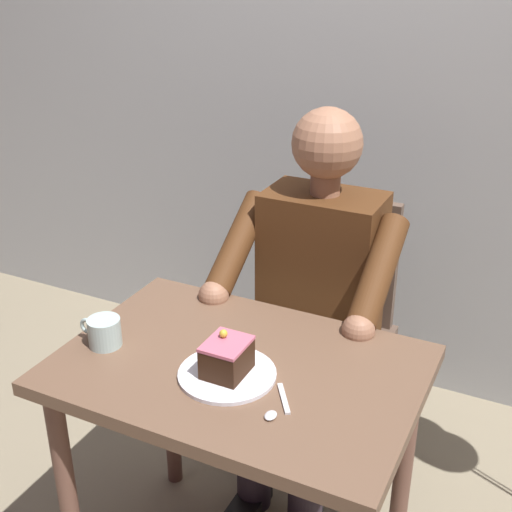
# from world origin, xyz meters

# --- Properties ---
(dining_table) EXTENTS (0.89, 0.61, 0.74)m
(dining_table) POSITION_xyz_m (0.00, 0.00, 0.62)
(dining_table) COLOR brown
(dining_table) RESTS_ON ground
(chair) EXTENTS (0.42, 0.42, 0.92)m
(chair) POSITION_xyz_m (0.00, -0.66, 0.51)
(chair) COLOR brown
(chair) RESTS_ON ground
(seated_person) EXTENTS (0.53, 0.58, 1.26)m
(seated_person) POSITION_xyz_m (-0.00, -0.49, 0.66)
(seated_person) COLOR #4C2B14
(seated_person) RESTS_ON ground
(dessert_plate) EXTENTS (0.24, 0.24, 0.01)m
(dessert_plate) POSITION_xyz_m (0.00, 0.06, 0.74)
(dessert_plate) COLOR white
(dessert_plate) RESTS_ON dining_table
(cake_slice) EXTENTS (0.10, 0.11, 0.10)m
(cake_slice) POSITION_xyz_m (0.00, 0.06, 0.79)
(cake_slice) COLOR black
(cake_slice) RESTS_ON dessert_plate
(coffee_cup) EXTENTS (0.12, 0.08, 0.08)m
(coffee_cup) POSITION_xyz_m (0.35, 0.08, 0.77)
(coffee_cup) COLOR #AAC6C2
(coffee_cup) RESTS_ON dining_table
(dessert_spoon) EXTENTS (0.07, 0.14, 0.01)m
(dessert_spoon) POSITION_xyz_m (-0.16, 0.12, 0.74)
(dessert_spoon) COLOR silver
(dessert_spoon) RESTS_ON dining_table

